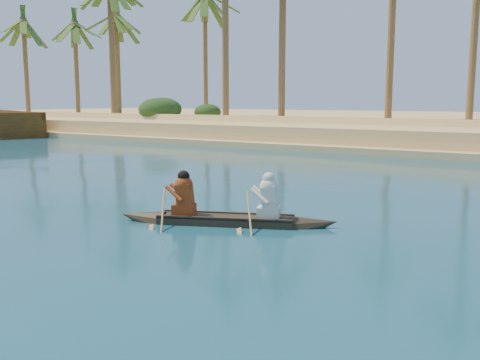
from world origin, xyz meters
The scene contains 1 object.
canoe centered at (-4.95, 5.04, 0.28)m, with size 5.08×2.67×1.44m.
Camera 1 is at (1.98, -5.13, 2.90)m, focal length 40.00 mm.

